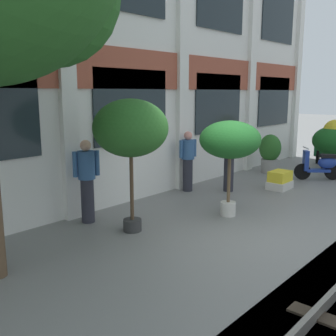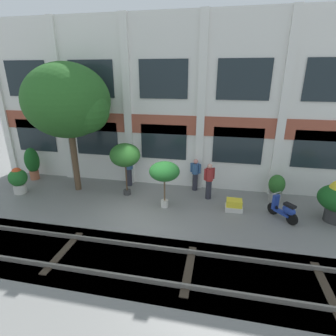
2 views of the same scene
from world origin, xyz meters
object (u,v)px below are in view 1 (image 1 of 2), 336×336
potted_plant_glazed_jar (334,141)px  resident_watching_tracks (229,157)px  resident_near_plants (188,159)px  potted_plant_stone_basin (270,152)px  resident_by_doorway (87,179)px  potted_plant_square_trough (280,180)px  potted_plant_low_pan (131,130)px  scooter_near_curb (320,165)px  scooter_second_parked (319,150)px  potted_plant_terracotta_small (230,141)px

potted_plant_glazed_jar → resident_watching_tracks: (-4.87, 0.99, -0.05)m
resident_near_plants → potted_plant_glazed_jar: bearing=87.0°
resident_watching_tracks → potted_plant_stone_basin: bearing=65.1°
potted_plant_stone_basin → resident_watching_tracks: bearing=-173.2°
resident_by_doorway → resident_near_plants: resident_by_doorway is taller
potted_plant_square_trough → resident_near_plants: size_ratio=0.45×
potted_plant_square_trough → potted_plant_stone_basin: bearing=34.7°
potted_plant_low_pan → resident_near_plants: (3.09, 1.15, -1.07)m
potted_plant_square_trough → potted_plant_low_pan: (-4.90, 0.59, 1.68)m
potted_plant_square_trough → scooter_near_curb: (1.86, -0.37, 0.20)m
resident_by_doorway → resident_watching_tracks: (4.02, -0.71, 0.01)m
scooter_second_parked → potted_plant_stone_basin: bearing=-25.0°
resident_near_plants → resident_by_doorway: bearing=-73.0°
potted_plant_stone_basin → resident_watching_tracks: 2.97m
scooter_second_parked → resident_watching_tracks: (-6.12, 0.02, 0.47)m
potted_plant_square_trough → scooter_second_parked: scooter_second_parked is taller
potted_plant_glazed_jar → scooter_second_parked: (1.25, 0.97, -0.52)m
potted_plant_low_pan → scooter_second_parked: potted_plant_low_pan is taller
potted_plant_stone_basin → resident_by_doorway: (-6.97, 0.36, 0.22)m
potted_plant_terracotta_small → resident_by_doorway: 3.00m
scooter_near_curb → resident_watching_tracks: bearing=27.2°
potted_plant_square_trough → potted_plant_terracotta_small: 3.21m
potted_plant_square_trough → scooter_near_curb: size_ratio=0.64×
potted_plant_low_pan → scooter_near_curb: size_ratio=2.20×
scooter_near_curb → resident_near_plants: 4.26m
potted_plant_stone_basin → potted_plant_square_trough: potted_plant_stone_basin is taller
potted_plant_terracotta_small → scooter_near_curb: (4.77, -0.12, -1.15)m
scooter_near_curb → resident_watching_tracks: resident_watching_tracks is taller
resident_by_doorway → resident_near_plants: size_ratio=1.06×
potted_plant_stone_basin → resident_near_plants: 3.67m
potted_plant_square_trough → scooter_second_parked: (5.01, 0.89, 0.20)m
potted_plant_low_pan → resident_by_doorway: (-0.24, 1.04, -1.02)m
potted_plant_stone_basin → potted_plant_glazed_jar: 2.37m
scooter_near_curb → resident_by_doorway: resident_by_doorway is taller
potted_plant_glazed_jar → resident_near_plants: bearing=161.9°
potted_plant_square_trough → scooter_second_parked: 5.09m
potted_plant_terracotta_small → potted_plant_glazed_jar: bearing=1.4°
potted_plant_stone_basin → resident_by_doorway: bearing=177.0°
potted_plant_glazed_jar → resident_near_plants: potted_plant_glazed_jar is taller
potted_plant_square_trough → potted_plant_terracotta_small: bearing=-175.2°
potted_plant_glazed_jar → potted_plant_low_pan: bearing=175.6°
potted_plant_low_pan → scooter_second_parked: bearing=1.8°
resident_near_plants → potted_plant_terracotta_small: bearing=-13.7°
scooter_near_curb → potted_plant_low_pan: bearing=42.5°
scooter_second_parked → resident_watching_tracks: bearing=-18.6°
potted_plant_terracotta_small → resident_by_doorway: bearing=140.1°
potted_plant_square_trough → resident_watching_tracks: (-1.11, 0.92, 0.67)m
potted_plant_stone_basin → scooter_second_parked: (3.18, -0.37, -0.24)m
potted_plant_glazed_jar → resident_near_plants: (-5.57, 1.82, -0.11)m
potted_plant_square_trough → resident_by_doorway: resident_by_doorway is taller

